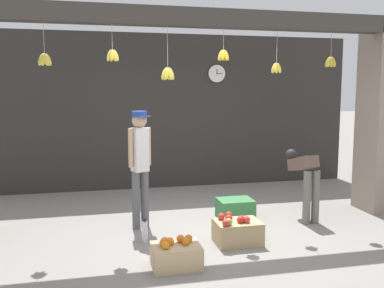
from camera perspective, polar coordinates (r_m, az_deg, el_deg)
name	(u,v)px	position (r m, az deg, el deg)	size (l,w,h in m)	color
ground_plane	(198,228)	(6.01, 0.85, -11.19)	(60.00, 60.00, 0.00)	gray
shop_back_wall	(166,112)	(8.34, -3.53, 4.32)	(7.50, 0.12, 2.97)	#2D2B28
storefront_awning	(196,21)	(5.89, 0.59, 16.14)	(5.60, 0.26, 0.95)	#3D3833
shopkeeper	(140,160)	(5.86, -6.96, -2.16)	(0.32, 0.30, 1.62)	#56565B
worker_stooping	(304,176)	(6.47, 14.77, -4.11)	(0.26, 0.76, 0.99)	#6B665B
fruit_crate_oranges	(176,255)	(4.74, -2.15, -14.55)	(0.52, 0.40, 0.33)	tan
fruit_crate_apples	(237,231)	(5.44, 6.05, -11.48)	(0.56, 0.41, 0.37)	tan
produce_box_green	(235,209)	(6.45, 5.79, -8.59)	(0.51, 0.40, 0.29)	#387A42
water_bottle	(145,231)	(5.49, -6.31, -11.50)	(0.07, 0.07, 0.30)	silver
wall_clock	(217,74)	(8.48, 3.32, 9.36)	(0.36, 0.03, 0.36)	black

